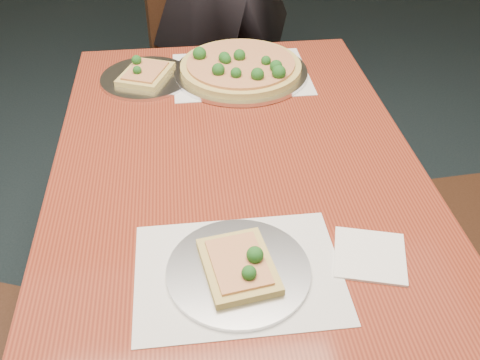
{
  "coord_description": "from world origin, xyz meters",
  "views": [
    {
      "loc": [
        0.07,
        -0.78,
        1.54
      ],
      "look_at": [
        0.19,
        0.2,
        0.75
      ],
      "focal_mm": 40.0,
      "sensor_mm": 36.0,
      "label": 1
    }
  ],
  "objects": [
    {
      "name": "slice_plate_near",
      "position": [
        0.15,
        -0.09,
        0.76
      ],
      "size": [
        0.28,
        0.28,
        0.06
      ],
      "color": "silver",
      "rests_on": "dining_table"
    },
    {
      "name": "pizza_pan",
      "position": [
        0.25,
        0.72,
        0.77
      ],
      "size": [
        0.42,
        0.42,
        0.07
      ],
      "color": "silver",
      "rests_on": "dining_table"
    },
    {
      "name": "placemat_near",
      "position": [
        0.15,
        -0.09,
        0.75
      ],
      "size": [
        0.4,
        0.3,
        0.0
      ],
      "primitive_type": "cube",
      "color": "white",
      "rests_on": "dining_table"
    },
    {
      "name": "placemat_main",
      "position": [
        0.25,
        0.73,
        0.75
      ],
      "size": [
        0.42,
        0.32,
        0.0
      ],
      "primitive_type": "cube",
      "color": "white",
      "rests_on": "dining_table"
    },
    {
      "name": "chair_far",
      "position": [
        0.18,
        1.29,
        0.52
      ],
      "size": [
        0.54,
        0.54,
        0.91
      ],
      "rotation": [
        0.0,
        0.0,
        0.34
      ],
      "color": "black",
      "rests_on": "ground"
    },
    {
      "name": "slice_plate_far",
      "position": [
        -0.04,
        0.73,
        0.76
      ],
      "size": [
        0.28,
        0.28,
        0.06
      ],
      "color": "silver",
      "rests_on": "dining_table"
    },
    {
      "name": "napkin",
      "position": [
        0.42,
        -0.08,
        0.75
      ],
      "size": [
        0.17,
        0.17,
        0.01
      ],
      "primitive_type": "cube",
      "rotation": [
        0.0,
        0.0,
        -0.28
      ],
      "color": "white",
      "rests_on": "dining_table"
    },
    {
      "name": "dining_table",
      "position": [
        0.19,
        0.2,
        0.66
      ],
      "size": [
        0.9,
        1.5,
        0.75
      ],
      "color": "maroon",
      "rests_on": "ground"
    }
  ]
}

